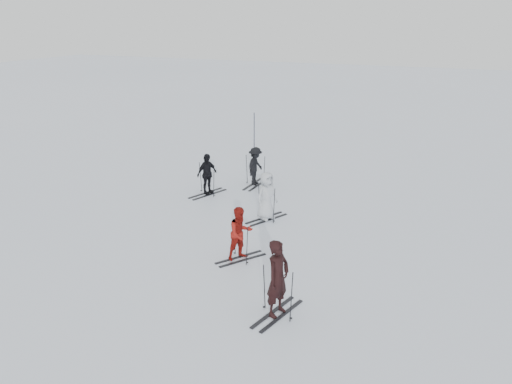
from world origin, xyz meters
TOP-DOWN VIEW (x-y plane):
  - ground at (0.00, 0.00)m, footprint 120.00×120.00m
  - skier_near_dark at (2.81, -4.32)m, footprint 0.62×0.79m
  - skier_red at (0.80, -2.04)m, footprint 0.94×0.99m
  - skier_grey at (0.36, 1.10)m, footprint 0.86×0.99m
  - skier_uphill_left at (-2.80, 2.60)m, footprint 0.72×1.04m
  - skier_uphill_far at (-1.48, 4.43)m, footprint 0.64×1.06m
  - skis_near_dark at (2.81, -4.32)m, footprint 1.94×1.35m
  - skis_red at (0.80, -2.04)m, footprint 1.83×1.63m
  - skis_grey at (0.36, 1.10)m, footprint 1.97×1.60m
  - skis_uphill_left at (-2.80, 2.60)m, footprint 2.02×1.53m
  - skis_uphill_far at (-1.48, 4.43)m, footprint 1.86×1.04m
  - piste_marker at (-4.01, 10.20)m, footprint 0.04×0.04m

SIDE VIEW (x-z plane):
  - ground at x=0.00m, z-range 0.00..0.00m
  - skis_red at x=0.80m, z-range 0.00..1.19m
  - skis_grey at x=0.36m, z-range 0.00..1.27m
  - skis_near_dark at x=2.81m, z-range 0.00..1.29m
  - skis_uphill_left at x=-2.80m, z-range 0.00..1.31m
  - skis_uphill_far at x=-1.48m, z-range 0.00..1.33m
  - skier_uphill_far at x=-1.48m, z-range 0.00..1.60m
  - skier_red at x=0.80m, z-range 0.00..1.61m
  - skier_uphill_left at x=-2.80m, z-range 0.00..1.64m
  - skier_grey at x=0.36m, z-range 0.00..1.70m
  - piste_marker at x=-4.01m, z-range 0.00..1.91m
  - skier_near_dark at x=2.81m, z-range 0.00..1.91m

